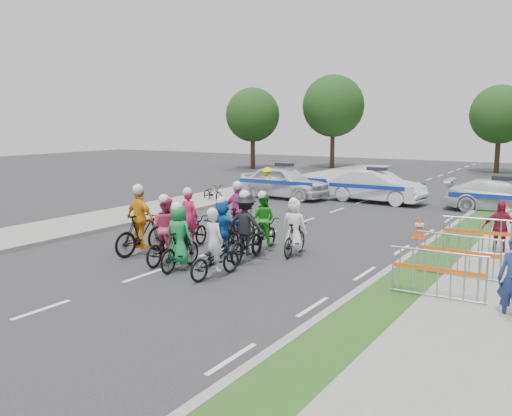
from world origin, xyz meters
The scene contains 29 objects.
ground centered at (0.00, 0.00, 0.00)m, with size 90.00×90.00×0.00m, color #28282B.
curb_right centered at (5.10, 5.00, 0.06)m, with size 0.20×60.00×0.12m, color gray.
grass_strip centered at (5.80, 5.00, 0.06)m, with size 1.20×60.00×0.11m, color #214716.
sidewalk_right centered at (7.60, 5.00, 0.07)m, with size 2.40×60.00×0.13m, color gray.
sidewalk_left centered at (-6.50, 5.00, 0.07)m, with size 3.00×60.00×0.13m, color gray.
rider_0 centered at (1.59, 0.79, 0.58)m, with size 0.82×1.76×1.73m.
rider_1 centered at (0.42, 0.90, 0.69)m, with size 0.77×1.71×1.77m.
rider_2 centered at (-0.31, 1.27, 0.70)m, with size 0.82×1.88×1.87m.
rider_3 centered at (-1.58, 1.68, 0.77)m, with size 1.06×1.98×2.03m.
rider_4 centered at (1.37, 2.57, 0.75)m, with size 1.15×1.98×1.95m.
rider_5 centered at (0.59, 2.59, 0.73)m, with size 1.37×1.64×1.72m.
rider_6 centered at (-0.87, 3.00, 0.61)m, with size 0.82×1.86×1.84m.
rider_7 centered at (2.20, 3.80, 0.66)m, with size 0.74×1.62×1.67m.
rider_8 centered at (1.09, 3.97, 0.66)m, with size 0.85×1.80×1.76m.
rider_9 centered at (-0.16, 4.57, 0.74)m, with size 0.97×1.83×1.93m.
police_car_0 centered at (-3.77, 14.25, 0.79)m, with size 1.86×4.61×1.57m, color silver.
police_car_1 centered at (0.62, 15.12, 0.74)m, with size 1.58×4.52×1.49m, color silver.
police_car_2 centered at (6.03, 15.17, 0.66)m, with size 1.86×4.58×1.33m, color silver.
spectator_2 centered at (7.15, 6.61, 0.79)m, with size 0.92×0.38×1.57m, color maroon.
marshal_hiviz centered at (-4.41, 13.75, 0.76)m, with size 0.98×0.57×1.52m, color #F3FA0D.
barrier_0 centered at (6.70, 1.57, 0.56)m, with size 2.00×0.50×1.12m, color #A5A8AD, non-canonical shape.
barrier_1 centered at (6.70, 3.51, 0.56)m, with size 2.00×0.50×1.12m, color #A5A8AD, non-canonical shape.
barrier_2 centered at (6.70, 6.23, 0.56)m, with size 2.00×0.50×1.12m, color #A5A8AD, non-canonical shape.
cone_0 centered at (4.57, 8.01, 0.34)m, with size 0.40×0.40×0.70m.
cone_1 centered at (6.52, 12.76, 0.34)m, with size 0.40×0.40×0.70m.
parked_bike centered at (-5.86, 11.20, 0.43)m, with size 0.57×1.63×0.86m, color black.
tree_0 centered at (-14.00, 28.00, 4.19)m, with size 4.20×4.20×6.30m.
tree_3 centered at (-9.00, 32.00, 4.89)m, with size 4.90×4.90×7.35m.
tree_4 centered at (3.00, 34.00, 4.19)m, with size 4.20×4.20×6.30m.
Camera 1 is at (9.41, -10.19, 3.78)m, focal length 40.00 mm.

